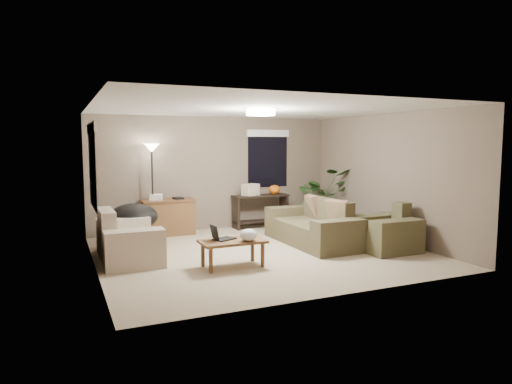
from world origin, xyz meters
name	(u,v)px	position (x,y,z in m)	size (l,w,h in m)	color
room_shell	(261,182)	(0.00, 0.00, 1.25)	(5.50, 5.50, 5.50)	#BCAE8C
main_sofa	(313,228)	(1.22, 0.25, 0.29)	(0.95, 2.20, 0.85)	#453E29
throw_pillows	(325,209)	(1.48, 0.25, 0.65)	(0.37, 1.39, 0.47)	#8C7251
loveseat	(127,242)	(-2.23, 0.42, 0.30)	(0.90, 1.60, 0.85)	beige
armchair	(386,234)	(2.11, -0.76, 0.30)	(0.95, 1.00, 0.85)	brown
coffee_table	(233,244)	(-0.79, -0.70, 0.36)	(1.00, 0.55, 0.42)	brown
laptop	(220,236)	(-0.96, -0.60, 0.48)	(0.40, 0.35, 0.24)	black
plastic_bag	(248,235)	(-0.59, -0.85, 0.51)	(0.27, 0.24, 0.19)	white
desk	(169,217)	(-1.13, 2.19, 0.38)	(1.10, 0.50, 0.75)	brown
desk_papers	(161,197)	(-1.29, 2.18, 0.80)	(0.71, 0.31, 0.12)	silver
console_table	(261,208)	(1.00, 2.21, 0.44)	(1.30, 0.40, 0.75)	black
pumpkin	(274,189)	(1.35, 2.21, 0.86)	(0.26, 0.26, 0.22)	orange
cardboard_box	(250,190)	(0.75, 2.21, 0.88)	(0.34, 0.26, 0.26)	beige
papasan_chair	(133,221)	(-1.96, 1.42, 0.47)	(1.12, 1.12, 0.80)	black
floor_lamp	(152,159)	(-1.45, 2.19, 1.60)	(0.32, 0.32, 1.91)	black
ceiling_fixture	(261,112)	(0.00, 0.00, 2.44)	(0.50, 0.50, 0.10)	white
houseplant	(321,204)	(2.30, 1.72, 0.53)	(1.22, 1.36, 1.06)	#2D5923
cat_scratching_post	(363,229)	(2.28, 0.11, 0.21)	(0.32, 0.32, 0.50)	tan
window_left	(92,152)	(-2.73, 0.30, 1.78)	(0.05, 1.56, 1.33)	black
window_back	(268,149)	(1.30, 2.48, 1.79)	(1.06, 0.05, 1.33)	black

